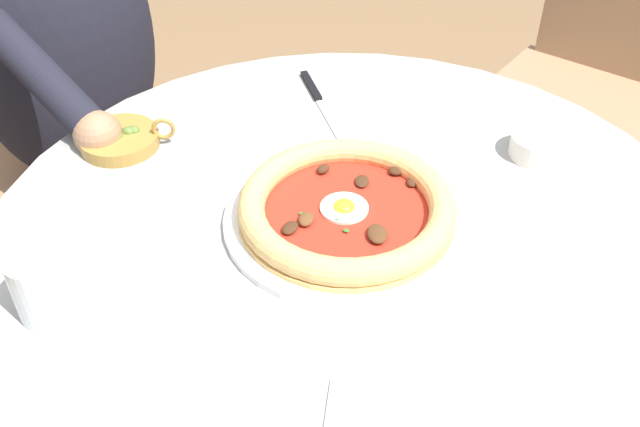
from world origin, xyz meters
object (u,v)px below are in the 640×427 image
object	(u,v)px
ramekin_capers	(538,145)
cafe_chair_diner	(50,116)
water_glass	(45,288)
diner_person	(87,144)
olive_pan	(121,139)
steak_knife	(316,95)
cafe_chair_spare_far	(597,71)
dining_table	(349,308)
pizza_on_plate	(348,208)

from	to	relation	value
ramekin_capers	cafe_chair_diner	bearing A→B (deg)	3.79
water_glass	diner_person	world-z (taller)	diner_person
diner_person	olive_pan	bearing A→B (deg)	149.20
steak_knife	cafe_chair_spare_far	xyz separation A→B (m)	(-0.32, -0.70, -0.20)
olive_pan	steak_knife	bearing A→B (deg)	-123.84
dining_table	pizza_on_plate	size ratio (longest dim) A/B	3.00
water_glass	steak_knife	world-z (taller)	water_glass
steak_knife	diner_person	world-z (taller)	diner_person
dining_table	cafe_chair_spare_far	size ratio (longest dim) A/B	1.08
steak_knife	pizza_on_plate	bearing A→B (deg)	127.74
ramekin_capers	diner_person	size ratio (longest dim) A/B	0.07
ramekin_capers	cafe_chair_diner	size ratio (longest dim) A/B	0.09
dining_table	olive_pan	xyz separation A→B (m)	(0.37, 0.01, 0.16)
dining_table	cafe_chair_spare_far	xyz separation A→B (m)	(-0.12, -0.94, -0.04)
steak_knife	cafe_chair_spare_far	distance (m)	0.79
pizza_on_plate	ramekin_capers	xyz separation A→B (m)	(-0.16, -0.26, -0.00)
dining_table	diner_person	size ratio (longest dim) A/B	0.79
pizza_on_plate	ramekin_capers	world-z (taller)	pizza_on_plate
ramekin_capers	olive_pan	distance (m)	0.59
dining_table	diner_person	xyz separation A→B (m)	(0.66, -0.16, -0.05)
water_glass	ramekin_capers	xyz separation A→B (m)	(-0.37, -0.56, -0.02)
dining_table	water_glass	size ratio (longest dim) A/B	11.52
olive_pan	cafe_chair_diner	size ratio (longest dim) A/B	0.15
cafe_chair_spare_far	olive_pan	bearing A→B (deg)	62.63
water_glass	olive_pan	xyz separation A→B (m)	(0.15, -0.28, -0.02)
steak_knife	cafe_chair_diner	distance (m)	0.64
diner_person	cafe_chair_diner	bearing A→B (deg)	-14.69
dining_table	water_glass	xyz separation A→B (m)	(0.22, 0.29, 0.19)
pizza_on_plate	steak_knife	world-z (taller)	pizza_on_plate
ramekin_capers	diner_person	distance (m)	0.85
diner_person	cafe_chair_spare_far	size ratio (longest dim) A/B	1.38
steak_knife	diner_person	distance (m)	0.52
pizza_on_plate	water_glass	xyz separation A→B (m)	(0.21, 0.30, 0.01)
olive_pan	diner_person	distance (m)	0.40
dining_table	water_glass	world-z (taller)	water_glass
water_glass	diner_person	distance (m)	0.68
water_glass	steak_knife	bearing A→B (deg)	-92.26
diner_person	ramekin_capers	bearing A→B (deg)	-173.10
cafe_chair_spare_far	cafe_chair_diner	bearing A→B (deg)	38.79
water_glass	ramekin_capers	bearing A→B (deg)	-123.81
steak_knife	dining_table	bearing A→B (deg)	128.47
steak_knife	olive_pan	world-z (taller)	olive_pan
dining_table	diner_person	distance (m)	0.69
pizza_on_plate	olive_pan	distance (m)	0.36
pizza_on_plate	water_glass	bearing A→B (deg)	54.83
dining_table	cafe_chair_diner	world-z (taller)	cafe_chair_diner
ramekin_capers	cafe_chair_spare_far	distance (m)	0.71
diner_person	cafe_chair_spare_far	distance (m)	1.11
water_glass	olive_pan	bearing A→B (deg)	-61.68
ramekin_capers	cafe_chair_spare_far	size ratio (longest dim) A/B	0.09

